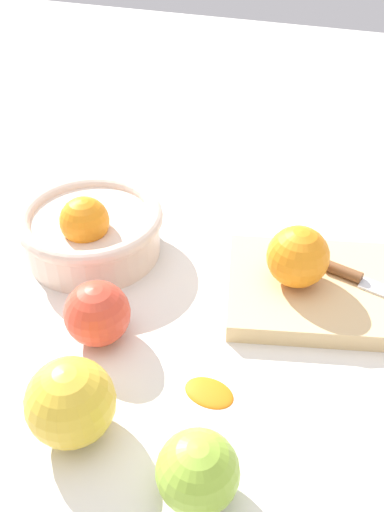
{
  "coord_description": "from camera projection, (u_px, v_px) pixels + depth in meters",
  "views": [
    {
      "loc": [
        0.17,
        -0.42,
        0.45
      ],
      "look_at": [
        -0.0,
        0.07,
        0.04
      ],
      "focal_mm": 38.87,
      "sensor_mm": 36.0,
      "label": 1
    }
  ],
  "objects": [
    {
      "name": "bowl",
      "position": [
        91.0,
        229.0,
        0.71
      ],
      "size": [
        0.19,
        0.19,
        0.1
      ],
      "color": "beige",
      "rests_on": "ground_plane"
    },
    {
      "name": "apple_front_left_2",
      "position": [
        71.0,
        402.0,
        0.5
      ],
      "size": [
        0.08,
        0.08,
        0.08
      ],
      "primitive_type": "sphere",
      "color": "gold",
      "rests_on": "ground_plane"
    },
    {
      "name": "apple_front_right",
      "position": [
        198.0,
        472.0,
        0.45
      ],
      "size": [
        0.07,
        0.07,
        0.07
      ],
      "primitive_type": "sphere",
      "color": "#8EB738",
      "rests_on": "ground_plane"
    },
    {
      "name": "cutting_board",
      "position": [
        325.0,
        290.0,
        0.66
      ],
      "size": [
        0.26,
        0.22,
        0.02
      ],
      "primitive_type": "cube",
      "rotation": [
        0.0,
        0.0,
        0.24
      ],
      "color": "#DBB77F",
      "rests_on": "ground_plane"
    },
    {
      "name": "apple_front_left",
      "position": [
        97.0,
        313.0,
        0.59
      ],
      "size": [
        0.07,
        0.07,
        0.07
      ],
      "primitive_type": "sphere",
      "color": "#D6422D",
      "rests_on": "ground_plane"
    },
    {
      "name": "ground_plane",
      "position": [
        175.0,
        322.0,
        0.63
      ],
      "size": [
        2.4,
        2.4,
        0.0
      ],
      "primitive_type": "plane",
      "color": "silver"
    },
    {
      "name": "orange_on_board",
      "position": [
        298.0,
        257.0,
        0.63
      ],
      "size": [
        0.07,
        0.07,
        0.07
      ],
      "primitive_type": "sphere",
      "color": "orange",
      "rests_on": "cutting_board"
    },
    {
      "name": "citrus_peel",
      "position": [
        209.0,
        390.0,
        0.55
      ],
      "size": [
        0.06,
        0.04,
        0.01
      ],
      "primitive_type": "ellipsoid",
      "rotation": [
        0.0,
        0.0,
        6.11
      ],
      "color": "orange",
      "rests_on": "ground_plane"
    },
    {
      "name": "knife",
      "position": [
        370.0,
        283.0,
        0.64
      ],
      "size": [
        0.15,
        0.06,
        0.01
      ],
      "color": "silver",
      "rests_on": "cutting_board"
    }
  ]
}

